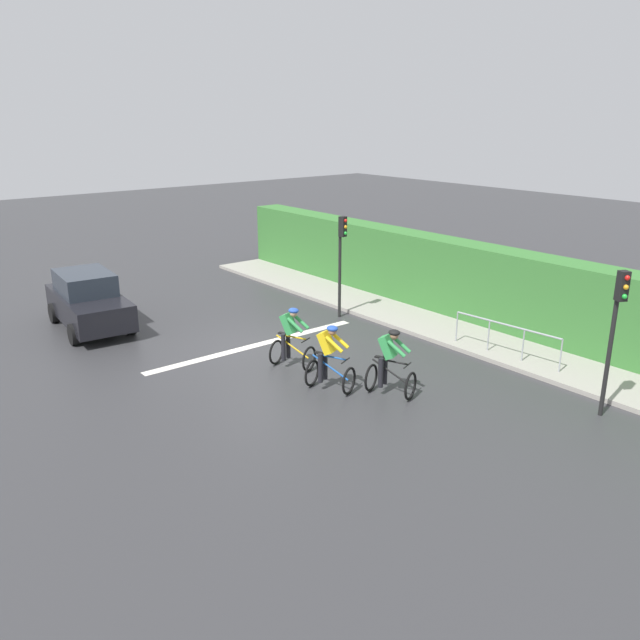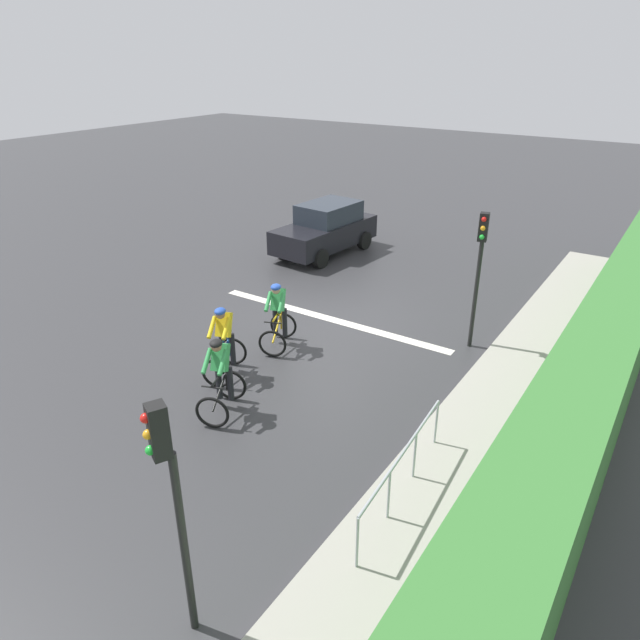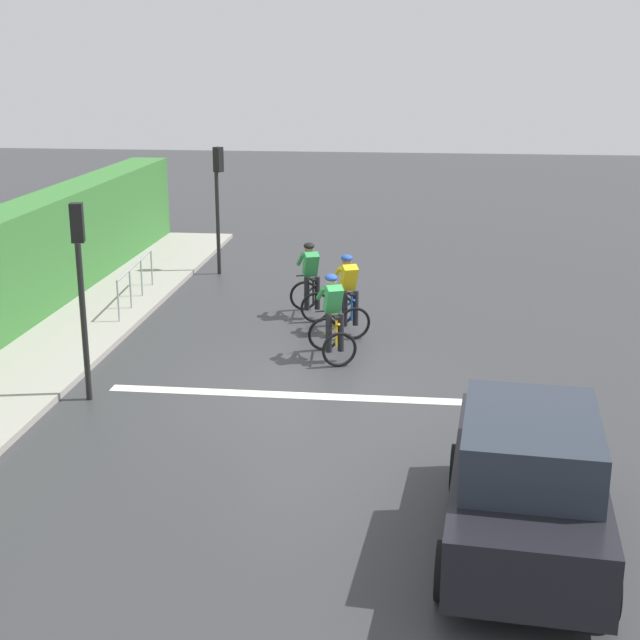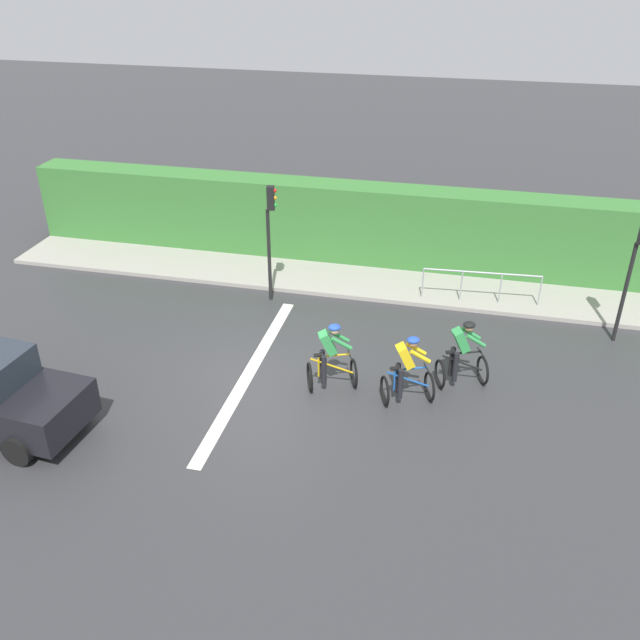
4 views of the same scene
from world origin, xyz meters
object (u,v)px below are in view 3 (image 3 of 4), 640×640
object	(u,v)px
traffic_light_near_crossing	(80,271)
pedestrian_railing_kerbside	(136,274)
cyclist_lead	(310,282)
cyclist_second	(348,296)
cyclist_mid	(332,319)
car_black	(527,481)
traffic_light_far_junction	(218,190)

from	to	relation	value
traffic_light_near_crossing	pedestrian_railing_kerbside	xyz separation A→B (m)	(-0.98, 5.74, -1.45)
cyclist_lead	cyclist_second	bearing A→B (deg)	-50.50
cyclist_lead	pedestrian_railing_kerbside	size ratio (longest dim) A/B	0.51
cyclist_lead	pedestrian_railing_kerbside	bearing A→B (deg)	175.19
cyclist_lead	cyclist_mid	size ratio (longest dim) A/B	1.00
traffic_light_near_crossing	cyclist_lead	bearing A→B (deg)	59.99
cyclist_lead	car_black	distance (m)	10.22
cyclist_mid	pedestrian_railing_kerbside	distance (m)	5.84
cyclist_mid	traffic_light_near_crossing	world-z (taller)	traffic_light_near_crossing
car_black	pedestrian_railing_kerbside	world-z (taller)	car_black
car_black	cyclist_second	bearing A→B (deg)	108.49
cyclist_lead	traffic_light_far_junction	bearing A→B (deg)	127.11
traffic_light_near_crossing	traffic_light_far_junction	bearing A→B (deg)	88.61
cyclist_mid	pedestrian_railing_kerbside	size ratio (longest dim) A/B	0.51
cyclist_second	cyclist_mid	world-z (taller)	same
traffic_light_far_junction	pedestrian_railing_kerbside	world-z (taller)	traffic_light_far_junction
cyclist_second	pedestrian_railing_kerbside	size ratio (longest dim) A/B	0.51
cyclist_mid	traffic_light_near_crossing	xyz separation A→B (m)	(-3.90, -2.52, 1.43)
cyclist_lead	car_black	world-z (taller)	car_black
cyclist_mid	traffic_light_far_junction	bearing A→B (deg)	118.79
cyclist_second	traffic_light_near_crossing	size ratio (longest dim) A/B	0.50
cyclist_second	cyclist_lead	bearing A→B (deg)	129.50
traffic_light_near_crossing	traffic_light_far_junction	size ratio (longest dim) A/B	1.00
cyclist_mid	pedestrian_railing_kerbside	world-z (taller)	cyclist_mid
traffic_light_near_crossing	traffic_light_far_junction	world-z (taller)	same
traffic_light_far_junction	pedestrian_railing_kerbside	xyz separation A→B (m)	(-1.20, -3.48, -1.45)
cyclist_lead	cyclist_second	xyz separation A→B (m)	(0.93, -1.13, 0.00)
traffic_light_far_junction	cyclist_mid	bearing A→B (deg)	-61.21
cyclist_lead	car_black	xyz separation A→B (m)	(3.73, -9.51, 0.08)
pedestrian_railing_kerbside	traffic_light_far_junction	bearing A→B (deg)	70.95
traffic_light_near_crossing	cyclist_second	bearing A→B (deg)	46.46
pedestrian_railing_kerbside	cyclist_lead	bearing A→B (deg)	-4.81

